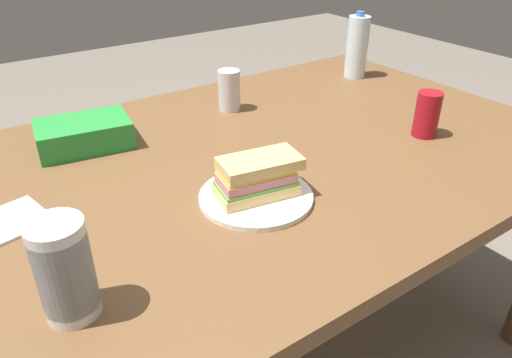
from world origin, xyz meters
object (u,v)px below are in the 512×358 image
(dining_table, at_px, (240,185))
(soda_can_red, at_px, (427,114))
(paper_plate, at_px, (256,197))
(chip_bag, at_px, (84,134))
(water_bottle_tall, at_px, (357,47))
(soda_can_silver, at_px, (229,90))
(sandwich, at_px, (257,177))
(plastic_cup_stack, at_px, (65,270))

(dining_table, distance_m, soda_can_red, 0.53)
(paper_plate, xyz_separation_m, soda_can_red, (0.56, 0.01, 0.06))
(dining_table, distance_m, chip_bag, 0.42)
(paper_plate, relative_size, chip_bag, 1.06)
(soda_can_red, xyz_separation_m, water_bottle_tall, (0.21, 0.47, 0.05))
(dining_table, relative_size, soda_can_silver, 14.50)
(sandwich, height_order, soda_can_silver, soda_can_silver)
(chip_bag, xyz_separation_m, water_bottle_tall, (0.99, 0.02, 0.07))
(chip_bag, relative_size, plastic_cup_stack, 1.38)
(sandwich, bearing_deg, chip_bag, 115.34)
(sandwich, xyz_separation_m, water_bottle_tall, (0.77, 0.48, 0.05))
(dining_table, xyz_separation_m, soda_can_silver, (0.15, 0.29, 0.14))
(soda_can_silver, bearing_deg, paper_plate, -116.05)
(dining_table, distance_m, water_bottle_tall, 0.78)
(sandwich, distance_m, chip_bag, 0.51)
(sandwich, relative_size, water_bottle_tall, 0.86)
(soda_can_red, bearing_deg, dining_table, 160.43)
(paper_plate, bearing_deg, soda_can_red, 0.57)
(paper_plate, height_order, soda_can_red, soda_can_red)
(chip_bag, bearing_deg, water_bottle_tall, 9.74)
(sandwich, relative_size, soda_can_red, 1.61)
(dining_table, bearing_deg, paper_plate, -112.69)
(chip_bag, bearing_deg, plastic_cup_stack, -100.77)
(paper_plate, height_order, water_bottle_tall, water_bottle_tall)
(dining_table, bearing_deg, soda_can_silver, 61.96)
(chip_bag, height_order, soda_can_silver, soda_can_silver)
(sandwich, bearing_deg, dining_table, 68.28)
(sandwich, bearing_deg, paper_plate, -163.56)
(plastic_cup_stack, bearing_deg, paper_plate, 14.17)
(paper_plate, distance_m, sandwich, 0.05)
(sandwich, bearing_deg, water_bottle_tall, 31.97)
(water_bottle_tall, bearing_deg, dining_table, -156.59)
(soda_can_red, bearing_deg, water_bottle_tall, 66.09)
(sandwich, height_order, chip_bag, sandwich)
(soda_can_silver, bearing_deg, chip_bag, -179.74)
(paper_plate, relative_size, sandwich, 1.25)
(soda_can_red, distance_m, soda_can_silver, 0.57)
(chip_bag, relative_size, soda_can_silver, 1.89)
(water_bottle_tall, bearing_deg, sandwich, -148.03)
(soda_can_red, height_order, water_bottle_tall, water_bottle_tall)
(dining_table, xyz_separation_m, paper_plate, (-0.07, -0.18, 0.08))
(dining_table, xyz_separation_m, sandwich, (-0.07, -0.18, 0.13))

